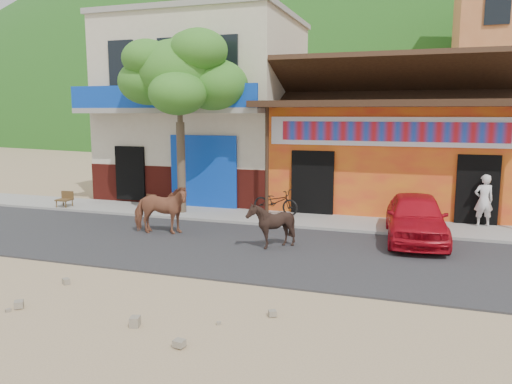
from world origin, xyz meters
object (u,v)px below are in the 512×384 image
at_px(cafe_chair_left, 148,196).
at_px(cafe_chair_right, 64,193).
at_px(cow_tan, 160,210).
at_px(tree, 180,122).
at_px(cow_dark, 271,225).
at_px(pedestrian, 484,200).
at_px(scooter, 276,202).
at_px(red_car, 416,217).

bearing_deg(cafe_chair_left, cafe_chair_right, -154.91).
height_order(cow_tan, cafe_chair_right, cow_tan).
xyz_separation_m(tree, cafe_chair_right, (-4.40, -0.49, -2.49)).
relative_size(tree, cow_dark, 5.05).
distance_m(cow_tan, cafe_chair_right, 5.54).
relative_size(tree, pedestrian, 3.91).
bearing_deg(cow_dark, pedestrian, 124.98).
xyz_separation_m(cow_dark, scooter, (-0.97, 3.73, -0.09)).
bearing_deg(cow_tan, tree, 2.72).
bearing_deg(cow_dark, tree, -129.59).
xyz_separation_m(tree, red_car, (7.51, -1.19, -2.44)).
height_order(tree, scooter, tree).
distance_m(red_car, pedestrian, 2.80).
relative_size(red_car, cafe_chair_left, 4.12).
xyz_separation_m(tree, cow_dark, (4.07, -3.11, -2.49)).
relative_size(scooter, pedestrian, 1.04).
bearing_deg(tree, cow_dark, -37.44).
distance_m(scooter, cafe_chair_right, 7.58).
bearing_deg(cow_dark, scooter, -167.63).
height_order(cafe_chair_left, cafe_chair_right, cafe_chair_right).
xyz_separation_m(pedestrian, cafe_chair_left, (-10.77, -0.74, -0.31)).
bearing_deg(tree, red_car, -8.98).
distance_m(red_car, scooter, 4.77).
height_order(red_car, cafe_chair_left, red_car).
distance_m(cow_tan, red_car, 6.99).
height_order(pedestrian, cafe_chair_left, pedestrian).
bearing_deg(scooter, cow_dark, -154.96).
bearing_deg(cafe_chair_right, red_car, -7.17).
bearing_deg(cow_dark, red_car, 117.05).
xyz_separation_m(tree, cow_tan, (0.68, -2.67, -2.38)).
bearing_deg(cafe_chair_right, pedestrian, 1.95).
distance_m(tree, scooter, 4.08).
relative_size(cow_dark, cafe_chair_left, 1.31).
height_order(tree, red_car, tree).
height_order(cow_dark, pedestrian, pedestrian).
xyz_separation_m(pedestrian, cafe_chair_right, (-13.77, -1.39, -0.26)).
height_order(cow_tan, cafe_chair_left, cow_tan).
bearing_deg(red_car, cafe_chair_left, 166.35).
bearing_deg(pedestrian, cafe_chair_right, -10.72).
xyz_separation_m(tree, scooter, (3.10, 0.62, -2.58)).
xyz_separation_m(cow_tan, pedestrian, (8.68, 3.57, 0.15)).
xyz_separation_m(cow_tan, cafe_chair_left, (-2.08, 2.83, -0.16)).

